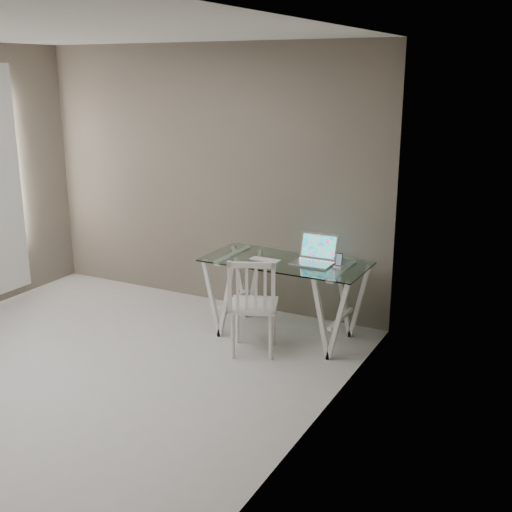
{
  "coord_description": "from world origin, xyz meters",
  "views": [
    {
      "loc": [
        3.52,
        -3.44,
        2.42
      ],
      "look_at": [
        1.01,
        1.37,
        0.85
      ],
      "focal_mm": 45.0,
      "sensor_mm": 36.0,
      "label": 1
    }
  ],
  "objects": [
    {
      "name": "desk",
      "position": [
        1.16,
        1.67,
        0.38
      ],
      "size": [
        1.5,
        0.7,
        0.75
      ],
      "color": "silver",
      "rests_on": "ground"
    },
    {
      "name": "phone_dock",
      "position": [
        1.66,
        1.7,
        0.78
      ],
      "size": [
        0.07,
        0.07,
        0.13
      ],
      "color": "white",
      "rests_on": "desk"
    },
    {
      "name": "keyboard",
      "position": [
        0.98,
        1.6,
        0.75
      ],
      "size": [
        0.3,
        0.13,
        0.01
      ],
      "primitive_type": "cube",
      "color": "silver",
      "rests_on": "desk"
    },
    {
      "name": "chair",
      "position": [
        1.08,
        1.18,
        0.49
      ],
      "size": [
        0.53,
        0.53,
        0.89
      ],
      "rotation": [
        0.0,
        0.0,
        0.39
      ],
      "color": "silver",
      "rests_on": "ground"
    },
    {
      "name": "laptop",
      "position": [
        1.42,
        1.75,
        0.81
      ],
      "size": [
        0.36,
        0.32,
        0.25
      ],
      "color": "silver",
      "rests_on": "desk"
    },
    {
      "name": "mouse",
      "position": [
        1.07,
        1.45,
        0.76
      ],
      "size": [
        0.11,
        0.07,
        0.04
      ],
      "primitive_type": "ellipsoid",
      "color": "white",
      "rests_on": "desk"
    },
    {
      "name": "room",
      "position": [
        -0.06,
        0.02,
        1.72
      ],
      "size": [
        4.5,
        4.52,
        2.71
      ],
      "color": "#B4B1AC",
      "rests_on": "ground"
    }
  ]
}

